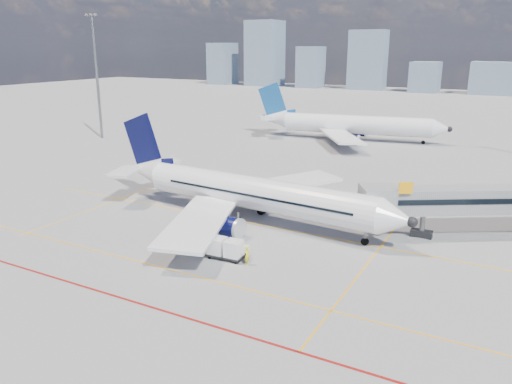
% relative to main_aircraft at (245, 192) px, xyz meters
% --- Properties ---
extents(ground, '(420.00, 420.00, 0.00)m').
position_rel_main_aircraft_xyz_m(ground, '(1.86, -8.91, -3.22)').
color(ground, gray).
rests_on(ground, ground).
extents(apron_markings, '(90.00, 35.12, 0.01)m').
position_rel_main_aircraft_xyz_m(apron_markings, '(1.29, -12.82, -3.22)').
color(apron_markings, '#FFA70D').
rests_on(apron_markings, ground).
extents(jet_bridge, '(23.55, 15.78, 6.30)m').
position_rel_main_aircraft_xyz_m(jet_bridge, '(25.37, 8.00, 0.52)').
color(jet_bridge, gray).
rests_on(jet_bridge, ground).
extents(floodlight_mast_nw, '(3.20, 0.61, 25.45)m').
position_rel_main_aircraft_xyz_m(floodlight_mast_nw, '(-53.14, 31.09, 10.36)').
color(floodlight_mast_nw, slate).
rests_on(floodlight_mast_nw, ground).
extents(distant_skyline, '(243.70, 15.61, 31.16)m').
position_rel_main_aircraft_xyz_m(distant_skyline, '(11.43, 181.09, 9.55)').
color(distant_skyline, slate).
rests_on(distant_skyline, ground).
extents(main_aircraft, '(38.06, 33.13, 11.11)m').
position_rel_main_aircraft_xyz_m(main_aircraft, '(0.00, 0.00, 0.00)').
color(main_aircraft, white).
rests_on(main_aircraft, ground).
extents(second_aircraft, '(40.30, 34.91, 11.82)m').
position_rel_main_aircraft_xyz_m(second_aircraft, '(-5.88, 54.24, -0.00)').
color(second_aircraft, white).
rests_on(second_aircraft, ground).
extents(baggage_tug, '(2.18, 1.61, 1.37)m').
position_rel_main_aircraft_xyz_m(baggage_tug, '(4.32, -9.18, -2.57)').
color(baggage_tug, white).
rests_on(baggage_tug, ground).
extents(cargo_dolly, '(3.57, 1.74, 1.91)m').
position_rel_main_aircraft_xyz_m(cargo_dolly, '(3.87, -10.52, -2.17)').
color(cargo_dolly, black).
rests_on(cargo_dolly, ground).
extents(belt_loader, '(5.37, 1.59, 2.18)m').
position_rel_main_aircraft_xyz_m(belt_loader, '(-4.09, -2.99, -2.66)').
color(belt_loader, black).
rests_on(belt_loader, ground).
extents(ramp_worker, '(0.48, 0.68, 1.79)m').
position_rel_main_aircraft_xyz_m(ramp_worker, '(6.31, -10.72, -2.33)').
color(ramp_worker, yellow).
rests_on(ramp_worker, ground).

